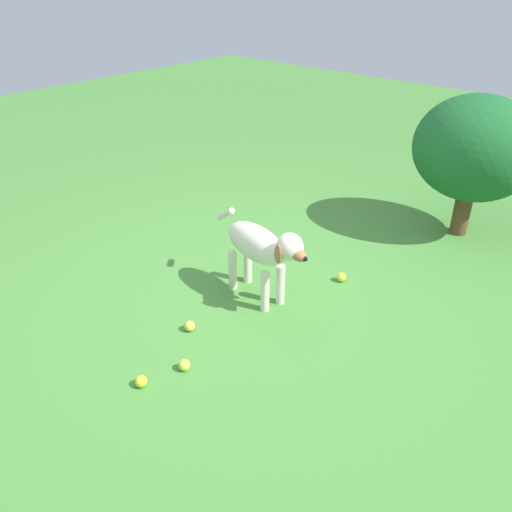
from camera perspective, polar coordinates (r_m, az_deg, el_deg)
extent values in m
plane|color=#478438|center=(3.50, 0.21, -4.89)|extent=(14.00, 14.00, 0.00)
ellipsoid|color=silver|center=(3.36, 0.00, 1.41)|extent=(0.55, 0.28, 0.23)
cylinder|color=silver|center=(3.41, 2.65, -3.09)|extent=(0.06, 0.06, 0.28)
cylinder|color=silver|center=(3.34, 0.97, -3.86)|extent=(0.06, 0.06, 0.28)
cylinder|color=silver|center=(3.63, -0.89, -0.85)|extent=(0.06, 0.06, 0.28)
cylinder|color=silver|center=(3.56, -2.54, -1.52)|extent=(0.06, 0.06, 0.28)
ellipsoid|color=silver|center=(3.10, 3.65, 0.97)|extent=(0.19, 0.18, 0.17)
ellipsoid|color=#9E663D|center=(3.06, 4.60, 0.09)|extent=(0.13, 0.09, 0.07)
sphere|color=black|center=(3.03, 5.32, -0.31)|extent=(0.03, 0.03, 0.03)
ellipsoid|color=#9E663D|center=(3.16, 4.61, 1.14)|extent=(0.06, 0.04, 0.13)
ellipsoid|color=#9E663D|center=(3.07, 2.41, 0.23)|extent=(0.06, 0.04, 0.13)
cylinder|color=silver|center=(3.54, -3.30, 4.55)|extent=(0.17, 0.07, 0.14)
sphere|color=#D4D13F|center=(3.25, -7.18, -7.50)|extent=(0.07, 0.07, 0.07)
sphere|color=#CFD93F|center=(2.98, -7.74, -11.57)|extent=(0.07, 0.07, 0.07)
sphere|color=#CBE034|center=(3.73, 9.20, -2.27)|extent=(0.07, 0.07, 0.07)
sphere|color=#C9DB2A|center=(2.92, -12.30, -13.07)|extent=(0.07, 0.07, 0.07)
cylinder|color=brown|center=(4.59, 21.27, 4.25)|extent=(0.14, 0.14, 0.34)
ellipsoid|color=#1A5A28|center=(4.40, 22.57, 10.68)|extent=(0.95, 0.85, 0.80)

